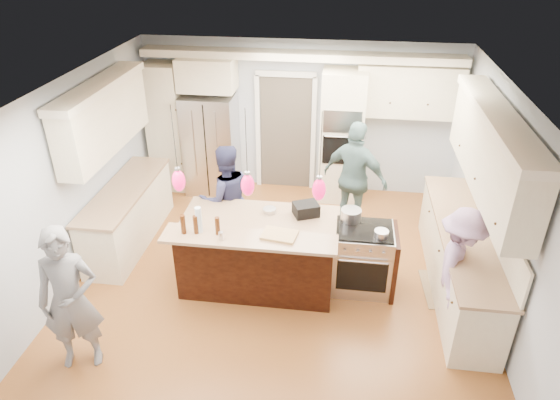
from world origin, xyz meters
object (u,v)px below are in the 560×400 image
at_px(refrigerator, 211,144).
at_px(island_range, 364,258).
at_px(person_far_left, 226,199).
at_px(person_bar_end, 70,300).
at_px(kitchen_island, 259,252).

bearing_deg(refrigerator, island_range, -42.59).
bearing_deg(refrigerator, person_far_left, -69.26).
distance_m(person_bar_end, person_far_left, 2.71).
height_order(refrigerator, island_range, refrigerator).
height_order(refrigerator, person_bar_end, refrigerator).
bearing_deg(person_far_left, refrigerator, -97.84).
height_order(kitchen_island, island_range, kitchen_island).
xyz_separation_m(refrigerator, island_range, (2.71, -2.49, -0.44)).
bearing_deg(person_far_left, person_bar_end, 37.21).
distance_m(refrigerator, island_range, 3.71).
height_order(island_range, person_far_left, person_far_left).
xyz_separation_m(kitchen_island, person_bar_end, (-1.74, -1.69, 0.39)).
bearing_deg(island_range, refrigerator, 137.41).
relative_size(island_range, person_far_left, 0.55).
relative_size(refrigerator, island_range, 1.96).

